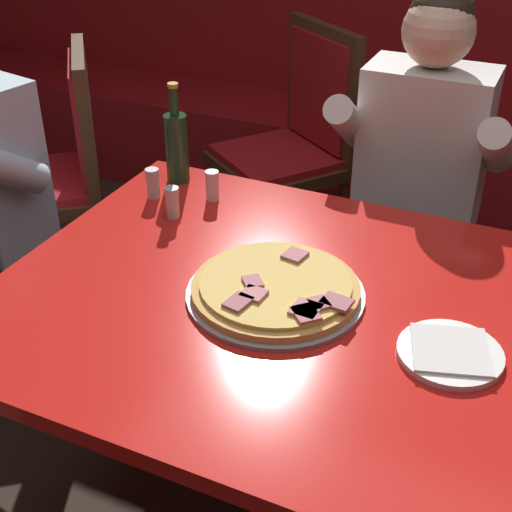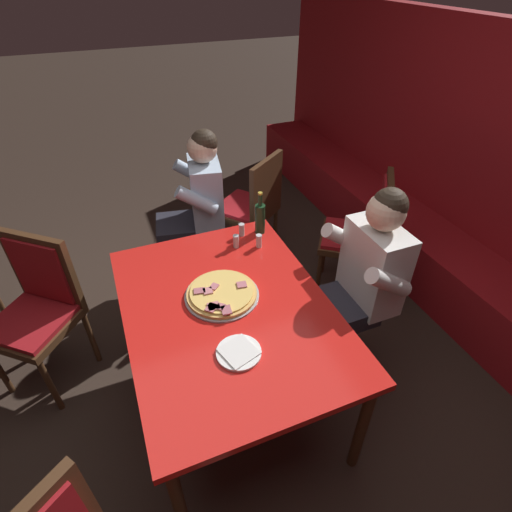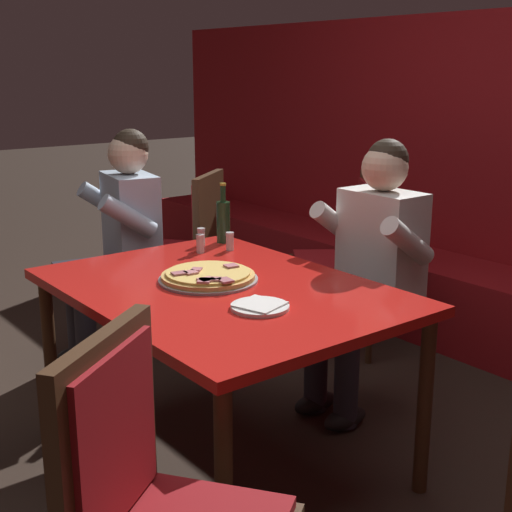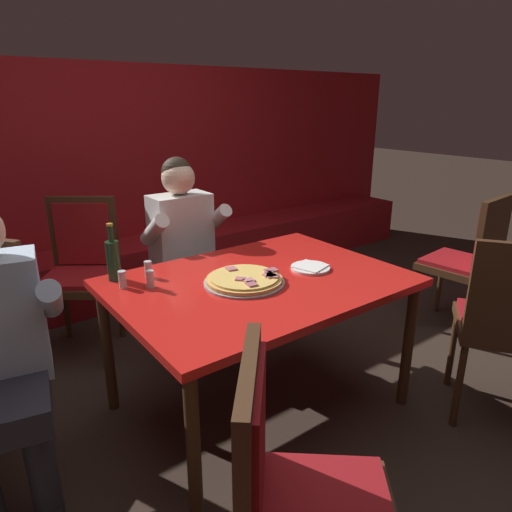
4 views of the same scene
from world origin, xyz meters
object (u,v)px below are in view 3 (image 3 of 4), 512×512
plate_white_paper (260,306)px  shaker_red_pepper_flakes (230,242)px  diner_seated_blue_shirt (368,265)px  beer_bottle (223,220)px  pizza (208,276)px  shaker_black_pepper (201,238)px  diner_standing_companion (116,238)px  shaker_parmesan (200,244)px  dining_chair_far_left (190,243)px  main_dining_table (222,303)px  dining_chair_far_right (157,509)px  dining_chair_side_aisle (347,250)px

plate_white_paper → shaker_red_pepper_flakes: shaker_red_pepper_flakes is taller
shaker_red_pepper_flakes → diner_seated_blue_shirt: size_ratio=0.07×
plate_white_paper → beer_bottle: 1.01m
pizza → shaker_black_pepper: shaker_black_pepper is taller
pizza → diner_standing_companion: 1.10m
shaker_red_pepper_flakes → diner_seated_blue_shirt: diner_seated_blue_shirt is taller
beer_bottle → diner_standing_companion: diner_standing_companion is taller
plate_white_paper → diner_seated_blue_shirt: diner_seated_blue_shirt is taller
shaker_red_pepper_flakes → shaker_parmesan: 0.14m
beer_bottle → diner_standing_companion: size_ratio=0.23×
shaker_black_pepper → dining_chair_far_left: dining_chair_far_left is taller
main_dining_table → beer_bottle: beer_bottle is taller
dining_chair_far_right → beer_bottle: bearing=140.0°
pizza → plate_white_paper: (0.40, -0.05, -0.01)m
shaker_parmesan → shaker_red_pepper_flakes: bearing=69.7°
pizza → diner_standing_companion: (-1.08, 0.15, -0.07)m
shaker_black_pepper → dining_chair_far_right: (1.51, -1.13, -0.20)m
shaker_black_pepper → dining_chair_far_right: dining_chair_far_right is taller
main_dining_table → shaker_black_pepper: 0.67m
main_dining_table → dining_chair_side_aisle: size_ratio=1.41×
pizza → shaker_black_pepper: size_ratio=4.66×
plate_white_paper → beer_bottle: bearing=151.9°
diner_seated_blue_shirt → dining_chair_far_left: 1.25m
pizza → dining_chair_side_aisle: (-0.44, 1.23, -0.18)m
shaker_parmesan → diner_seated_blue_shirt: diner_seated_blue_shirt is taller
dining_chair_side_aisle → diner_seated_blue_shirt: bearing=-37.4°
shaker_red_pepper_flakes → main_dining_table: bearing=-39.2°
diner_seated_blue_shirt → plate_white_paper: bearing=-71.9°
dining_chair_side_aisle → beer_bottle: bearing=-93.7°
shaker_black_pepper → dining_chair_far_left: 0.72m
beer_bottle → shaker_red_pepper_flakes: 0.18m
main_dining_table → plate_white_paper: size_ratio=6.81×
beer_bottle → shaker_red_pepper_flakes: beer_bottle is taller
dining_chair_far_left → diner_standing_companion: diner_standing_companion is taller
dining_chair_far_right → diner_standing_companion: diner_standing_companion is taller
diner_seated_blue_shirt → dining_chair_side_aisle: diner_seated_blue_shirt is taller
shaker_black_pepper → diner_standing_companion: 0.61m
main_dining_table → shaker_black_pepper: (-0.59, 0.30, 0.11)m
pizza → shaker_parmesan: 0.46m
beer_bottle → diner_standing_companion: bearing=-154.5°
pizza → dining_chair_side_aisle: size_ratio=0.39×
plate_white_paper → shaker_red_pepper_flakes: bearing=151.3°
dining_chair_side_aisle → dining_chair_far_right: bearing=-54.9°
main_dining_table → shaker_parmesan: shaker_parmesan is taller
beer_bottle → diner_standing_companion: (-0.59, -0.28, -0.16)m
main_dining_table → dining_chair_far_right: bearing=-42.3°
beer_bottle → shaker_red_pepper_flakes: bearing=-24.9°
plate_white_paper → diner_standing_companion: (-1.48, 0.19, -0.06)m
dining_chair_far_right → shaker_black_pepper: bearing=143.1°
main_dining_table → diner_standing_companion: size_ratio=1.12×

